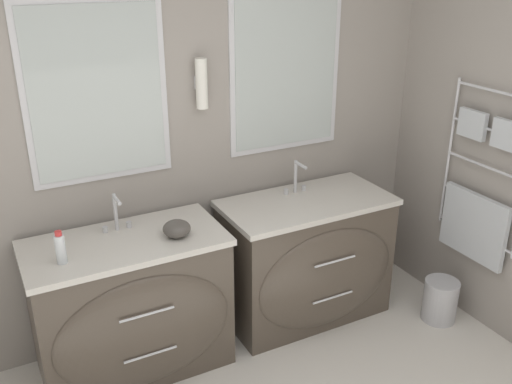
{
  "coord_description": "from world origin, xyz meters",
  "views": [
    {
      "loc": [
        -1.03,
        -1.31,
        2.36
      ],
      "look_at": [
        0.34,
        1.31,
        1.11
      ],
      "focal_mm": 40.0,
      "sensor_mm": 36.0,
      "label": 1
    }
  ],
  "objects_px": {
    "vanity_right": "(308,259)",
    "amenity_bowl": "(177,229)",
    "vanity_left": "(133,307)",
    "waste_bin": "(440,300)",
    "toiletry_bottle": "(60,248)"
  },
  "relations": [
    {
      "from": "vanity_left",
      "to": "vanity_right",
      "type": "bearing_deg",
      "value": 0.0
    },
    {
      "from": "toiletry_bottle",
      "to": "vanity_left",
      "type": "bearing_deg",
      "value": 9.25
    },
    {
      "from": "toiletry_bottle",
      "to": "amenity_bowl",
      "type": "xyz_separation_m",
      "value": [
        0.64,
        0.01,
        -0.04
      ]
    },
    {
      "from": "vanity_right",
      "to": "waste_bin",
      "type": "bearing_deg",
      "value": -31.2
    },
    {
      "from": "amenity_bowl",
      "to": "waste_bin",
      "type": "relative_size",
      "value": 0.53
    },
    {
      "from": "waste_bin",
      "to": "vanity_right",
      "type": "bearing_deg",
      "value": 148.8
    },
    {
      "from": "vanity_right",
      "to": "amenity_bowl",
      "type": "height_order",
      "value": "amenity_bowl"
    },
    {
      "from": "toiletry_bottle",
      "to": "waste_bin",
      "type": "bearing_deg",
      "value": -10.06
    },
    {
      "from": "vanity_left",
      "to": "toiletry_bottle",
      "type": "xyz_separation_m",
      "value": [
        -0.36,
        -0.06,
        0.51
      ]
    },
    {
      "from": "vanity_right",
      "to": "amenity_bowl",
      "type": "relative_size",
      "value": 7.06
    },
    {
      "from": "amenity_bowl",
      "to": "waste_bin",
      "type": "xyz_separation_m",
      "value": [
        1.72,
        -0.43,
        -0.76
      ]
    },
    {
      "from": "toiletry_bottle",
      "to": "amenity_bowl",
      "type": "distance_m",
      "value": 0.64
    },
    {
      "from": "vanity_right",
      "to": "waste_bin",
      "type": "distance_m",
      "value": 0.96
    },
    {
      "from": "vanity_left",
      "to": "waste_bin",
      "type": "distance_m",
      "value": 2.08
    },
    {
      "from": "waste_bin",
      "to": "amenity_bowl",
      "type": "bearing_deg",
      "value": 166.12
    }
  ]
}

